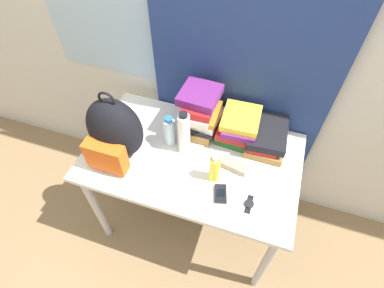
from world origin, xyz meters
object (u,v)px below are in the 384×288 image
at_px(book_stack_center, 239,127).
at_px(sports_bottle, 184,133).
at_px(book_stack_right, 267,137).
at_px(water_bottle, 170,131).
at_px(wristwatch, 249,204).
at_px(sunscreen_bottle, 215,169).
at_px(book_stack_left, 201,111).
at_px(cell_phone, 220,194).
at_px(backpack, 114,131).
at_px(sunglasses_case, 233,166).

relative_size(book_stack_center, sports_bottle, 0.92).
distance_m(book_stack_right, sports_bottle, 0.46).
bearing_deg(water_bottle, book_stack_right, 17.18).
bearing_deg(book_stack_right, wristwatch, -90.85).
height_order(book_stack_center, sunscreen_bottle, sunscreen_bottle).
height_order(book_stack_left, sunscreen_bottle, book_stack_left).
distance_m(book_stack_center, cell_phone, 0.40).
relative_size(backpack, sports_bottle, 1.52).
relative_size(backpack, sunglasses_case, 2.72).
relative_size(water_bottle, sports_bottle, 0.71).
xyz_separation_m(book_stack_left, book_stack_center, (0.22, 0.01, -0.06)).
bearing_deg(wristwatch, book_stack_right, 89.15).
distance_m(sunscreen_bottle, wristwatch, 0.24).
distance_m(backpack, book_stack_left, 0.48).
height_order(backpack, cell_phone, backpack).
relative_size(backpack, book_stack_right, 1.52).
height_order(book_stack_left, sports_bottle, book_stack_left).
xyz_separation_m(book_stack_right, cell_phone, (-0.15, -0.39, -0.05)).
bearing_deg(cell_phone, book_stack_center, 91.20).
bearing_deg(sunglasses_case, wristwatch, -56.15).
bearing_deg(book_stack_center, sunscreen_bottle, -99.14).
bearing_deg(sunglasses_case, backpack, -170.54).
distance_m(book_stack_right, sunscreen_bottle, 0.38).
bearing_deg(sunscreen_bottle, wristwatch, -24.34).
distance_m(sunscreen_bottle, cell_phone, 0.13).
relative_size(cell_phone, sunglasses_case, 0.73).
bearing_deg(sunglasses_case, book_stack_right, 58.51).
height_order(sunscreen_bottle, wristwatch, sunscreen_bottle).
bearing_deg(backpack, sunglasses_case, 9.46).
relative_size(book_stack_right, sunglasses_case, 1.79).
bearing_deg(wristwatch, backpack, 173.37).
distance_m(book_stack_right, wristwatch, 0.41).
relative_size(sports_bottle, wristwatch, 2.79).
height_order(book_stack_center, sunglasses_case, book_stack_center).
bearing_deg(book_stack_right, book_stack_left, -179.20).
height_order(book_stack_center, sports_bottle, sports_bottle).
height_order(sports_bottle, sunglasses_case, sports_bottle).
bearing_deg(cell_phone, book_stack_right, 68.89).
bearing_deg(book_stack_center, book_stack_right, -0.42).
bearing_deg(book_stack_right, backpack, -156.90).
distance_m(book_stack_center, book_stack_right, 0.16).
relative_size(water_bottle, sunglasses_case, 1.26).
height_order(water_bottle, sunscreen_bottle, water_bottle).
relative_size(book_stack_right, wristwatch, 2.81).
height_order(sports_bottle, wristwatch, sports_bottle).
xyz_separation_m(book_stack_left, cell_phone, (0.23, -0.39, -0.14)).
bearing_deg(wristwatch, sunglasses_case, 123.85).
height_order(book_stack_center, cell_phone, book_stack_center).
relative_size(backpack, wristwatch, 4.26).
distance_m(cell_phone, sunglasses_case, 0.18).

